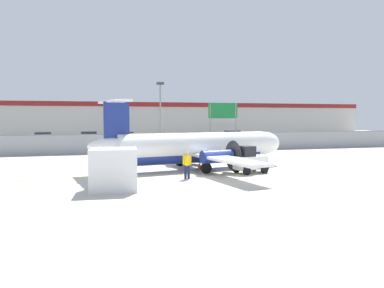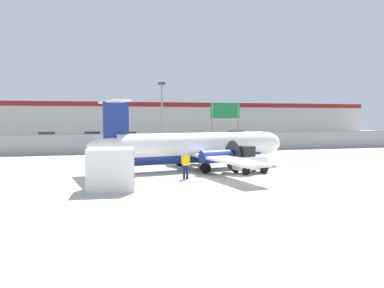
% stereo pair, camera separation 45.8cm
% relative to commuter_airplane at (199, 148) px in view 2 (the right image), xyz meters
% --- Properties ---
extents(ground_plane, '(140.00, 140.00, 0.01)m').
position_rel_commuter_airplane_xyz_m(ground_plane, '(0.30, -2.25, -1.60)').
color(ground_plane, '#BCB7AD').
extents(perimeter_fence, '(98.00, 0.10, 2.10)m').
position_rel_commuter_airplane_xyz_m(perimeter_fence, '(0.30, 13.75, -0.49)').
color(perimeter_fence, gray).
rests_on(perimeter_fence, ground).
extents(parking_lot_strip, '(98.00, 17.00, 0.12)m').
position_rel_commuter_airplane_xyz_m(parking_lot_strip, '(0.30, 25.25, -1.54)').
color(parking_lot_strip, '#38383A').
rests_on(parking_lot_strip, ground).
extents(background_building, '(91.00, 8.10, 6.50)m').
position_rel_commuter_airplane_xyz_m(background_building, '(0.30, 43.73, 1.66)').
color(background_building, beige).
rests_on(background_building, ground).
extents(commuter_airplane, '(15.26, 16.03, 4.92)m').
position_rel_commuter_airplane_xyz_m(commuter_airplane, '(0.00, 0.00, 0.00)').
color(commuter_airplane, white).
rests_on(commuter_airplane, ground).
extents(baggage_tug, '(2.52, 1.81, 1.88)m').
position_rel_commuter_airplane_xyz_m(baggage_tug, '(2.80, -2.80, -0.75)').
color(baggage_tug, silver).
rests_on(baggage_tug, ground).
extents(ground_crew_worker, '(0.55, 0.39, 1.70)m').
position_rel_commuter_airplane_xyz_m(ground_crew_worker, '(-1.97, -4.03, -0.65)').
color(ground_crew_worker, '#191E4C').
rests_on(ground_crew_worker, ground).
extents(cargo_container, '(2.57, 2.21, 2.20)m').
position_rel_commuter_airplane_xyz_m(cargo_container, '(-6.59, -6.47, -0.50)').
color(cargo_container, silver).
rests_on(cargo_container, ground).
extents(traffic_cone_near_left, '(0.36, 0.36, 0.64)m').
position_rel_commuter_airplane_xyz_m(traffic_cone_near_left, '(4.88, 0.19, -1.29)').
color(traffic_cone_near_left, orange).
rests_on(traffic_cone_near_left, ground).
extents(traffic_cone_near_right, '(0.36, 0.36, 0.64)m').
position_rel_commuter_airplane_xyz_m(traffic_cone_near_right, '(0.05, 0.02, -1.29)').
color(traffic_cone_near_right, orange).
rests_on(traffic_cone_near_right, ground).
extents(traffic_cone_far_left, '(0.36, 0.36, 0.64)m').
position_rel_commuter_airplane_xyz_m(traffic_cone_far_left, '(1.35, 2.78, -1.29)').
color(traffic_cone_far_left, orange).
rests_on(traffic_cone_far_left, ground).
extents(parked_car_0, '(4.31, 2.24, 1.58)m').
position_rel_commuter_airplane_xyz_m(parked_car_0, '(-14.24, 31.09, -0.71)').
color(parked_car_0, silver).
rests_on(parked_car_0, parking_lot_strip).
extents(parked_car_1, '(4.32, 2.25, 1.58)m').
position_rel_commuter_airplane_xyz_m(parked_car_1, '(-7.93, 31.73, -0.71)').
color(parked_car_1, gray).
rests_on(parked_car_1, parking_lot_strip).
extents(parked_car_2, '(4.25, 2.10, 1.58)m').
position_rel_commuter_airplane_xyz_m(parked_car_2, '(-2.69, 29.22, -0.71)').
color(parked_car_2, gray).
rests_on(parked_car_2, parking_lot_strip).
extents(parked_car_3, '(4.31, 2.24, 1.58)m').
position_rel_commuter_airplane_xyz_m(parked_car_3, '(1.92, 23.41, -0.71)').
color(parked_car_3, red).
rests_on(parked_car_3, parking_lot_strip).
extents(parked_car_4, '(4.38, 2.41, 1.58)m').
position_rel_commuter_airplane_xyz_m(parked_car_4, '(8.99, 20.03, -0.71)').
color(parked_car_4, silver).
rests_on(parked_car_4, parking_lot_strip).
extents(parked_car_5, '(4.24, 2.08, 1.58)m').
position_rel_commuter_airplane_xyz_m(parked_car_5, '(14.56, 29.78, -0.71)').
color(parked_car_5, black).
rests_on(parked_car_5, parking_lot_strip).
extents(apron_light_pole, '(0.70, 0.30, 7.27)m').
position_rel_commuter_airplane_xyz_m(apron_light_pole, '(-0.92, 10.35, 2.70)').
color(apron_light_pole, slate).
rests_on(apron_light_pole, ground).
extents(highway_sign, '(3.60, 0.14, 5.50)m').
position_rel_commuter_airplane_xyz_m(highway_sign, '(7.48, 15.28, 2.54)').
color(highway_sign, slate).
rests_on(highway_sign, ground).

